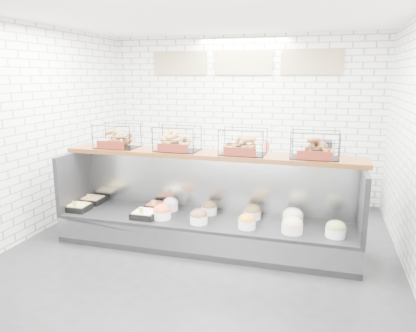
% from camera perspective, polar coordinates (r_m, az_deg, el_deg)
% --- Properties ---
extents(ground, '(5.50, 5.50, 0.00)m').
position_cam_1_polar(ground, '(5.40, -1.37, -12.38)').
color(ground, black).
rests_on(ground, ground).
extents(room_shell, '(5.02, 5.51, 3.01)m').
position_cam_1_polar(room_shell, '(5.47, 0.43, 10.30)').
color(room_shell, silver).
rests_on(room_shell, ground).
extents(display_case, '(4.00, 0.90, 1.20)m').
position_cam_1_polar(display_case, '(5.57, -0.20, -7.90)').
color(display_case, black).
rests_on(display_case, ground).
extents(bagel_shelf, '(4.10, 0.50, 0.40)m').
position_cam_1_polar(bagel_shelf, '(5.46, 0.23, 3.09)').
color(bagel_shelf, '#46240F').
rests_on(bagel_shelf, display_case).
extents(prep_counter, '(4.00, 0.60, 1.20)m').
position_cam_1_polar(prep_counter, '(7.47, 4.21, -1.44)').
color(prep_counter, '#93969B').
rests_on(prep_counter, ground).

